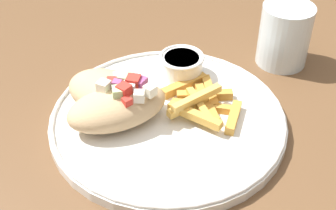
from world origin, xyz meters
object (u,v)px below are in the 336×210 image
object	(u,v)px
fries_pile	(202,101)
pita_sandwich_near	(118,106)
plate	(168,119)
sauce_ramekin	(182,65)
pita_sandwich_far	(110,93)
water_glass	(284,38)

from	to	relation	value
fries_pile	pita_sandwich_near	bearing A→B (deg)	-176.20
plate	sauce_ramekin	xyz separation A→B (m)	(0.04, 0.09, 0.02)
pita_sandwich_far	water_glass	distance (m)	0.29
sauce_ramekin	fries_pile	bearing A→B (deg)	-81.69
pita_sandwich_near	water_glass	size ratio (longest dim) A/B	1.52
plate	pita_sandwich_near	world-z (taller)	pita_sandwich_near
plate	pita_sandwich_near	size ratio (longest dim) A/B	2.15
pita_sandwich_far	water_glass	xyz separation A→B (m)	(0.28, 0.08, 0.00)
pita_sandwich_near	fries_pile	xyz separation A→B (m)	(0.11, 0.01, -0.02)
pita_sandwich_far	pita_sandwich_near	bearing A→B (deg)	-35.26
pita_sandwich_near	water_glass	bearing A→B (deg)	8.09
fries_pile	sauce_ramekin	world-z (taller)	sauce_ramekin
sauce_ramekin	water_glass	distance (m)	0.17
plate	fries_pile	xyz separation A→B (m)	(0.05, 0.01, 0.01)
sauce_ramekin	pita_sandwich_near	bearing A→B (deg)	-140.72
plate	fries_pile	bearing A→B (deg)	13.09
pita_sandwich_near	pita_sandwich_far	distance (m)	0.03
sauce_ramekin	pita_sandwich_far	bearing A→B (deg)	-153.98
water_glass	pita_sandwich_near	bearing A→B (deg)	-157.78
pita_sandwich_far	fries_pile	size ratio (longest dim) A/B	1.10
pita_sandwich_near	sauce_ramekin	world-z (taller)	pita_sandwich_near
pita_sandwich_far	sauce_ramekin	size ratio (longest dim) A/B	2.16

